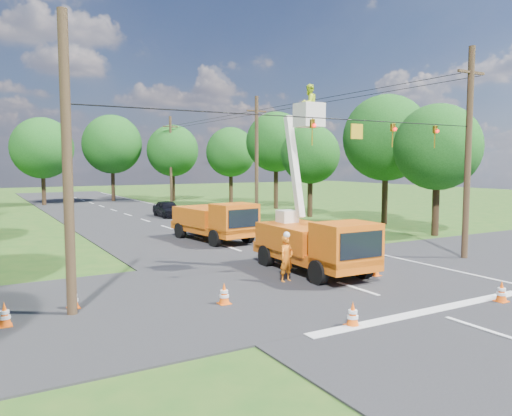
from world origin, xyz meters
TOP-DOWN VIEW (x-y plane):
  - ground at (0.00, 20.00)m, footprint 140.00×140.00m
  - road_main at (0.00, 20.00)m, footprint 12.00×100.00m
  - road_cross at (0.00, 2.00)m, footprint 56.00×10.00m
  - stop_bar at (0.00, -3.20)m, footprint 9.00×0.45m
  - edge_line at (5.60, 20.00)m, footprint 0.12×90.00m
  - bucket_truck at (0.33, 3.05)m, footprint 2.61×6.27m
  - second_truck at (0.38, 12.80)m, footprint 3.11×6.49m
  - ground_worker at (-1.57, 2.29)m, footprint 0.75×0.59m
  - distant_car at (2.54, 26.87)m, footprint 1.79×4.20m
  - traffic_cone_0 at (-2.89, -3.08)m, footprint 0.38×0.38m
  - traffic_cone_1 at (3.01, -3.62)m, footprint 0.38×0.38m
  - traffic_cone_2 at (0.45, 6.56)m, footprint 0.38×0.38m
  - traffic_cone_3 at (3.56, 11.30)m, footprint 0.38×0.38m
  - traffic_cone_4 at (-5.03, 0.69)m, footprint 0.38×0.38m
  - traffic_cone_5 at (-9.36, 2.62)m, footprint 0.38×0.38m
  - traffic_cone_6 at (-11.34, 1.75)m, footprint 0.38×0.38m
  - traffic_cone_7 at (3.81, 16.18)m, footprint 0.38×0.38m
  - traffic_cone_8 at (2.07, 1.28)m, footprint 0.38×0.38m
  - pole_right_near at (8.50, 2.00)m, footprint 1.80×0.30m
  - pole_right_mid at (8.50, 22.00)m, footprint 1.80×0.30m
  - pole_right_far at (8.50, 42.00)m, footprint 1.80×0.30m
  - pole_left at (-9.50, 2.00)m, footprint 0.30×0.30m
  - signal_span at (2.23, 1.99)m, footprint 18.00×0.29m
  - tree_right_a at (13.50, 8.00)m, footprint 5.40×5.40m
  - tree_right_b at (15.00, 14.00)m, footprint 6.40×6.40m
  - tree_right_c at (13.20, 21.00)m, footprint 5.00×5.00m
  - tree_right_d at (14.80, 29.00)m, footprint 6.00×6.00m
  - tree_right_e at (13.80, 37.00)m, footprint 5.60×5.60m
  - tree_far_a at (-5.00, 45.00)m, footprint 6.60×6.60m
  - tree_far_b at (3.00, 47.00)m, footprint 7.00×7.00m
  - tree_far_c at (9.50, 44.00)m, footprint 6.20×6.20m

SIDE VIEW (x-z plane):
  - ground at x=0.00m, z-range 0.00..0.00m
  - road_main at x=0.00m, z-range -0.03..0.03m
  - road_cross at x=0.00m, z-range -0.04..0.04m
  - stop_bar at x=0.00m, z-range -0.01..0.01m
  - edge_line at x=5.60m, z-range -0.01..0.01m
  - traffic_cone_0 at x=-2.89m, z-range 0.00..0.71m
  - traffic_cone_1 at x=3.01m, z-range 0.00..0.71m
  - traffic_cone_2 at x=0.45m, z-range 0.00..0.71m
  - traffic_cone_3 at x=3.56m, z-range 0.00..0.71m
  - traffic_cone_4 at x=-5.03m, z-range 0.00..0.71m
  - traffic_cone_5 at x=-9.36m, z-range 0.00..0.71m
  - traffic_cone_6 at x=-11.34m, z-range 0.00..0.71m
  - traffic_cone_7 at x=3.81m, z-range 0.00..0.71m
  - traffic_cone_8 at x=2.07m, z-range 0.00..0.71m
  - distant_car at x=2.54m, z-range 0.00..1.42m
  - ground_worker at x=-1.57m, z-range 0.00..1.81m
  - second_truck at x=0.38m, z-range 0.05..2.39m
  - bucket_truck at x=0.33m, z-range -2.27..5.55m
  - pole_left at x=-9.50m, z-range 0.00..9.00m
  - pole_right_near at x=8.50m, z-range 0.11..10.11m
  - pole_right_mid at x=8.50m, z-range 0.11..10.11m
  - pole_right_far at x=8.50m, z-range 0.11..10.11m
  - tree_right_c at x=13.20m, z-range 1.40..9.23m
  - tree_right_a at x=13.50m, z-range 1.42..9.70m
  - tree_right_e at x=13.80m, z-range 1.50..10.12m
  - signal_span at x=2.23m, z-range 5.34..6.41m
  - tree_far_c at x=9.50m, z-range 1.47..10.65m
  - tree_far_a at x=-5.00m, z-range 1.44..10.94m
  - tree_right_b at x=15.00m, z-range 1.61..11.26m
  - tree_right_d at x=14.80m, z-range 1.83..11.53m
  - tree_far_b at x=3.00m, z-range 1.65..11.97m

